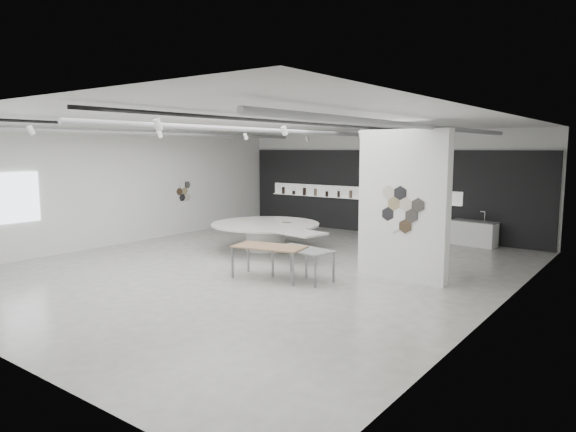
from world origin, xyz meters
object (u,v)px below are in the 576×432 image
Objects in this scene: display_island at (267,233)px; kitchen_counter at (474,233)px; partition_column at (403,206)px; sample_table_stone at (303,251)px; sample_table_wood at (269,248)px.

kitchen_counter reaches higher than display_island.
partition_column reaches higher than sample_table_stone.
kitchen_counter is at bearing 70.10° from sample_table_wood.
partition_column is 5.70m from kitchen_counter.
sample_table_wood is 7.83m from kitchen_counter.
kitchen_counter is at bearing 74.42° from sample_table_stone.
display_island is 3.52m from sample_table_wood.
kitchen_counter is (1.94, 6.97, -0.29)m from sample_table_stone.
partition_column is at bearing -1.30° from display_island.
sample_table_stone is at bearing -98.09° from kitchen_counter.
sample_table_wood is at bearing -145.27° from partition_column.
sample_table_stone is at bearing -28.85° from display_island.
sample_table_wood reaches higher than sample_table_stone.
sample_table_wood is 0.82m from sample_table_stone.
display_island is 3.77m from sample_table_stone.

